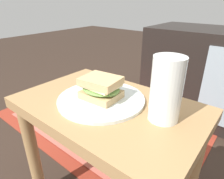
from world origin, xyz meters
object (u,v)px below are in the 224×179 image
plate (100,100)px  sandwich_front (100,88)px  tv_cabinet (224,78)px  beer_glass (166,91)px

plate → sandwich_front: 0.04m
tv_cabinet → beer_glass: size_ratio=5.76×
beer_glass → sandwich_front: bearing=-170.7°
sandwich_front → plate: bearing=-32.0°
tv_cabinet → plate: size_ratio=3.61×
plate → beer_glass: size_ratio=1.60×
tv_cabinet → sandwich_front: bearing=-100.9°
plate → beer_glass: (0.19, 0.03, 0.07)m
beer_glass → tv_cabinet: bearing=90.4°
sandwich_front → beer_glass: bearing=9.3°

